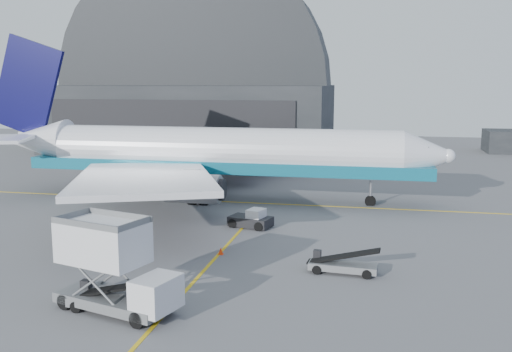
% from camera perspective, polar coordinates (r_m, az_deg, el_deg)
% --- Properties ---
extents(ground, '(200.00, 200.00, 0.00)m').
position_cam_1_polar(ground, '(41.46, -4.38, -8.50)').
color(ground, '#565659').
rests_on(ground, ground).
extents(taxi_lines, '(80.00, 42.12, 0.02)m').
position_cam_1_polar(taxi_lines, '(53.27, -0.61, -4.39)').
color(taxi_lines, gold).
rests_on(taxi_lines, ground).
extents(hangar, '(50.00, 28.30, 28.00)m').
position_cam_1_polar(hangar, '(108.04, -6.17, 7.71)').
color(hangar, black).
rests_on(hangar, ground).
extents(airliner, '(51.83, 50.26, 18.19)m').
position_cam_1_polar(airliner, '(62.18, -5.00, 2.34)').
color(airliner, white).
rests_on(airliner, ground).
extents(catering_truck, '(7.78, 4.67, 5.03)m').
position_cam_1_polar(catering_truck, '(33.11, -14.15, -8.82)').
color(catering_truck, slate).
rests_on(catering_truck, ground).
extents(pushback_tug, '(4.09, 2.98, 1.71)m').
position_cam_1_polar(pushback_tug, '(50.56, -0.44, -4.41)').
color(pushback_tug, black).
rests_on(pushback_tug, ground).
extents(belt_loader_a, '(5.29, 2.18, 1.99)m').
position_cam_1_polar(belt_loader_a, '(33.77, -14.31, -11.94)').
color(belt_loader_a, slate).
rests_on(belt_loader_a, ground).
extents(belt_loader_b, '(4.90, 2.00, 1.85)m').
position_cam_1_polar(belt_loader_b, '(39.21, 8.62, -8.77)').
color(belt_loader_b, slate).
rests_on(belt_loader_b, ground).
extents(traffic_cone, '(0.38, 0.38, 0.55)m').
position_cam_1_polar(traffic_cone, '(42.94, -3.54, -7.49)').
color(traffic_cone, red).
rests_on(traffic_cone, ground).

